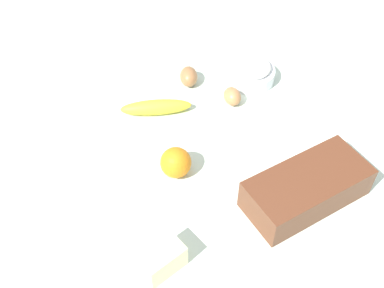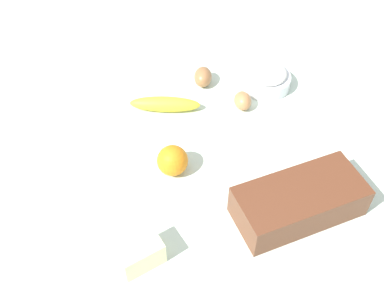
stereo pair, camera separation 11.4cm
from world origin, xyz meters
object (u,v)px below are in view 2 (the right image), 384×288
object	(u,v)px
banana	(165,104)
egg_beside_bowl	(203,77)
loaf_pan	(299,201)
egg_near_butter	(243,101)
flour_bowl	(266,78)
orange_fruit	(173,161)
butter_block	(139,253)

from	to	relation	value
banana	egg_beside_bowl	size ratio (longest dim) A/B	2.73
banana	loaf_pan	bearing A→B (deg)	117.15
banana	egg_beside_bowl	bearing A→B (deg)	-148.80
egg_beside_bowl	egg_near_butter	bearing A→B (deg)	121.80
flour_bowl	banana	world-z (taller)	flour_bowl
banana	orange_fruit	size ratio (longest dim) A/B	2.57
butter_block	flour_bowl	bearing A→B (deg)	-134.96
butter_block	egg_near_butter	distance (m)	0.52
loaf_pan	egg_near_butter	distance (m)	0.36
orange_fruit	butter_block	xyz separation A→B (m)	(0.12, 0.22, -0.01)
loaf_pan	egg_near_butter	world-z (taller)	loaf_pan
egg_near_butter	egg_beside_bowl	distance (m)	0.14
loaf_pan	flour_bowl	world-z (taller)	loaf_pan
orange_fruit	banana	bearing A→B (deg)	-98.13
loaf_pan	butter_block	distance (m)	0.36
butter_block	egg_beside_bowl	bearing A→B (deg)	-118.95
loaf_pan	banana	world-z (taller)	loaf_pan
orange_fruit	egg_beside_bowl	size ratio (longest dim) A/B	1.06
egg_beside_bowl	loaf_pan	bearing A→B (deg)	99.22
butter_block	egg_beside_bowl	size ratio (longest dim) A/B	1.29
loaf_pan	banana	distance (m)	0.45
loaf_pan	flour_bowl	distance (m)	0.43
loaf_pan	flour_bowl	xyz separation A→B (m)	(-0.09, -0.42, -0.01)
orange_fruit	flour_bowl	bearing A→B (deg)	-144.39
butter_block	egg_near_butter	xyz separation A→B (m)	(-0.36, -0.38, -0.01)
orange_fruit	butter_block	world-z (taller)	orange_fruit
orange_fruit	egg_beside_bowl	bearing A→B (deg)	-118.60
loaf_pan	egg_near_butter	bearing A→B (deg)	-96.70
flour_bowl	egg_beside_bowl	world-z (taller)	flour_bowl
banana	egg_near_butter	xyz separation A→B (m)	(-0.20, 0.04, 0.00)
banana	orange_fruit	distance (m)	0.22
banana	butter_block	world-z (taller)	butter_block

